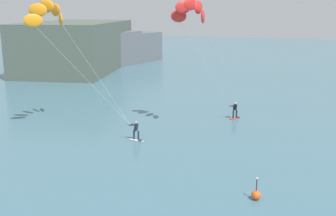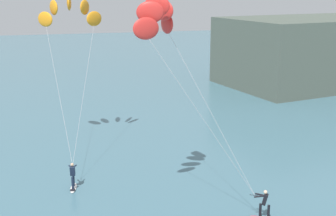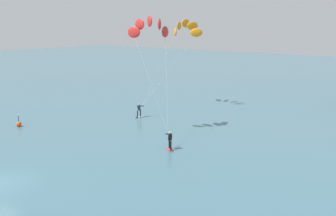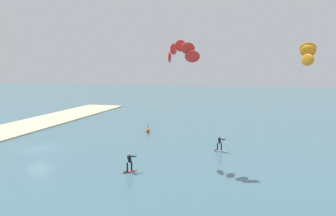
{
  "view_description": "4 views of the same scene",
  "coord_description": "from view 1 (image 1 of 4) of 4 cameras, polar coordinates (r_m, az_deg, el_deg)",
  "views": [
    {
      "loc": [
        -34.14,
        6.9,
        10.84
      ],
      "look_at": [
        -1.57,
        17.7,
        2.37
      ],
      "focal_mm": 43.75,
      "sensor_mm": 36.0,
      "label": 1
    },
    {
      "loc": [
        -5.43,
        -7.35,
        12.03
      ],
      "look_at": [
        1.67,
        18.52,
        5.04
      ],
      "focal_mm": 49.55,
      "sensor_mm": 36.0,
      "label": 2
    },
    {
      "loc": [
        23.15,
        -10.82,
        10.89
      ],
      "look_at": [
        2.46,
        16.72,
        2.64
      ],
      "focal_mm": 37.82,
      "sensor_mm": 36.0,
      "label": 3
    },
    {
      "loc": [
        33.7,
        24.15,
        9.34
      ],
      "look_at": [
        -2.11,
        14.41,
        4.79
      ],
      "focal_mm": 37.95,
      "sensor_mm": 36.0,
      "label": 4
    }
  ],
  "objects": [
    {
      "name": "kitesurfer_nearshore",
      "position": [
        36.11,
        3.52,
        12.63
      ],
      "size": [
        7.31,
        6.0,
        11.67
      ],
      "color": "red",
      "rests_on": "ground"
    },
    {
      "name": "kitesurfer_mid_water",
      "position": [
        37.25,
        -15.98,
        11.88
      ],
      "size": [
        4.85,
        10.1,
        11.48
      ],
      "color": "white",
      "rests_on": "ground"
    },
    {
      "name": "marker_buoy",
      "position": [
        24.7,
        12.18,
        -11.73
      ],
      "size": [
        0.56,
        0.56,
        1.38
      ],
      "color": "#EA5119",
      "rests_on": "ground"
    },
    {
      "name": "distant_headland",
      "position": [
        77.59,
        -10.85,
        8.32
      ],
      "size": [
        34.8,
        18.96,
        8.37
      ],
      "color": "#4C564C",
      "rests_on": "ground"
    }
  ]
}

